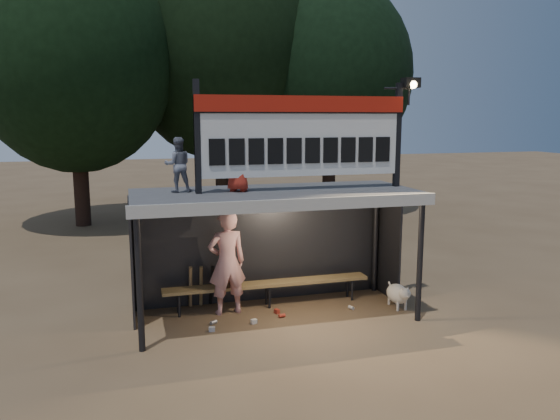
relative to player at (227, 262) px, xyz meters
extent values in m
plane|color=brown|center=(0.81, -0.39, -0.97)|extent=(80.00, 80.00, 0.00)
imported|color=white|center=(0.00, 0.00, 0.00)|extent=(0.75, 0.54, 1.95)
imported|color=slate|center=(-0.84, -0.11, 1.82)|extent=(0.46, 0.36, 0.95)
imported|color=#A12618|center=(0.17, -0.30, 1.86)|extent=(0.60, 0.54, 1.02)
cube|color=#3F3F41|center=(0.81, -0.39, 1.29)|extent=(5.00, 2.00, 0.12)
cube|color=beige|center=(0.81, -1.41, 1.25)|extent=(5.10, 0.06, 0.20)
cylinder|color=black|center=(-1.59, -1.29, 0.13)|extent=(0.10, 0.10, 2.20)
cylinder|color=black|center=(3.21, -1.29, 0.13)|extent=(0.10, 0.10, 2.20)
cylinder|color=black|center=(-1.59, 0.51, 0.13)|extent=(0.10, 0.10, 2.20)
cylinder|color=black|center=(3.21, 0.51, 0.13)|extent=(0.10, 0.10, 2.20)
cube|color=black|center=(0.81, 0.61, 0.13)|extent=(5.00, 0.04, 2.20)
cube|color=black|center=(-1.69, 0.11, 0.13)|extent=(0.04, 1.00, 2.20)
cube|color=black|center=(3.31, 0.11, 0.13)|extent=(0.04, 1.00, 2.20)
cylinder|color=black|center=(0.81, 0.61, 1.18)|extent=(5.00, 0.06, 0.06)
cube|color=black|center=(-0.54, -0.39, 2.30)|extent=(0.10, 0.10, 1.90)
cube|color=black|center=(3.16, -0.39, 2.30)|extent=(0.10, 0.10, 1.90)
cube|color=silver|center=(1.31, -0.39, 2.30)|extent=(3.80, 0.08, 1.40)
cube|color=#A9190C|center=(1.31, -0.44, 2.86)|extent=(3.80, 0.04, 0.28)
cube|color=black|center=(1.31, -0.45, 2.71)|extent=(3.80, 0.02, 0.03)
cube|color=black|center=(-0.22, -0.44, 2.05)|extent=(0.27, 0.03, 0.45)
cube|color=black|center=(0.12, -0.44, 2.05)|extent=(0.27, 0.03, 0.45)
cube|color=black|center=(0.46, -0.44, 2.05)|extent=(0.27, 0.03, 0.45)
cube|color=black|center=(0.80, -0.44, 2.05)|extent=(0.27, 0.03, 0.45)
cube|color=black|center=(1.14, -0.44, 2.05)|extent=(0.27, 0.03, 0.45)
cube|color=black|center=(1.48, -0.44, 2.05)|extent=(0.27, 0.03, 0.45)
cube|color=black|center=(1.82, -0.44, 2.05)|extent=(0.27, 0.03, 0.45)
cube|color=black|center=(2.16, -0.44, 2.05)|extent=(0.27, 0.03, 0.45)
cube|color=black|center=(2.50, -0.44, 2.05)|extent=(0.27, 0.03, 0.45)
cube|color=black|center=(2.84, -0.44, 2.05)|extent=(0.27, 0.03, 0.45)
cylinder|color=black|center=(3.11, -0.39, 3.15)|extent=(0.50, 0.04, 0.04)
cylinder|color=black|center=(3.36, -0.39, 3.00)|extent=(0.04, 0.04, 0.30)
cube|color=black|center=(3.36, -0.44, 3.25)|extent=(0.30, 0.22, 0.18)
sphere|color=#FFD88C|center=(3.36, -0.53, 3.21)|extent=(0.14, 0.14, 0.14)
cube|color=olive|center=(0.81, 0.16, -0.52)|extent=(4.00, 0.35, 0.06)
cylinder|color=black|center=(-0.89, 0.04, -0.75)|extent=(0.05, 0.05, 0.45)
cylinder|color=black|center=(-0.89, 0.28, -0.75)|extent=(0.05, 0.05, 0.45)
cylinder|color=black|center=(0.81, 0.04, -0.75)|extent=(0.05, 0.05, 0.45)
cylinder|color=black|center=(0.81, 0.28, -0.75)|extent=(0.05, 0.05, 0.45)
cylinder|color=black|center=(2.51, 0.04, -0.75)|extent=(0.05, 0.05, 0.45)
cylinder|color=black|center=(2.51, 0.28, -0.75)|extent=(0.05, 0.05, 0.45)
cylinder|color=black|center=(-3.19, 9.61, 0.90)|extent=(0.50, 0.50, 3.74)
ellipsoid|color=black|center=(-3.19, 9.61, 4.55)|extent=(6.46, 6.46, 7.48)
cylinder|color=#322016|center=(1.81, 11.11, 1.12)|extent=(0.50, 0.50, 4.18)
ellipsoid|color=black|center=(1.81, 11.11, 5.20)|extent=(7.22, 7.22, 8.36)
cylinder|color=black|center=(5.81, 10.11, 0.79)|extent=(0.50, 0.50, 3.52)
ellipsoid|color=black|center=(5.81, 10.11, 4.23)|extent=(6.08, 6.08, 7.04)
ellipsoid|color=white|center=(3.19, -0.57, -0.70)|extent=(0.36, 0.58, 0.36)
sphere|color=silver|center=(3.19, -0.85, -0.61)|extent=(0.22, 0.22, 0.22)
cone|color=beige|center=(3.19, -0.95, -0.63)|extent=(0.10, 0.10, 0.10)
cone|color=beige|center=(3.14, -0.87, -0.51)|extent=(0.06, 0.06, 0.07)
cone|color=beige|center=(3.24, -0.87, -0.51)|extent=(0.06, 0.06, 0.07)
cylinder|color=beige|center=(3.11, -0.75, -0.88)|extent=(0.05, 0.05, 0.18)
cylinder|color=beige|center=(3.27, -0.75, -0.88)|extent=(0.05, 0.05, 0.18)
cylinder|color=beige|center=(3.11, -0.39, -0.88)|extent=(0.05, 0.05, 0.18)
cylinder|color=silver|center=(3.27, -0.39, -0.88)|extent=(0.05, 0.05, 0.18)
cylinder|color=silver|center=(3.19, -0.27, -0.63)|extent=(0.04, 0.16, 0.14)
cylinder|color=#A27B4C|center=(-0.63, 0.43, -0.54)|extent=(0.07, 0.27, 0.84)
cylinder|color=olive|center=(-0.43, 0.43, -0.54)|extent=(0.07, 0.30, 0.83)
cylinder|color=black|center=(-0.23, 0.43, -0.54)|extent=(0.09, 0.33, 0.83)
cylinder|color=olive|center=(-0.03, 0.43, -0.54)|extent=(0.08, 0.35, 0.82)
cube|color=#B0301E|center=(0.88, -0.27, -0.93)|extent=(0.10, 0.12, 0.08)
cylinder|color=silver|center=(-0.34, -0.49, -0.94)|extent=(0.14, 0.12, 0.07)
cube|color=silver|center=(0.35, -0.65, -0.93)|extent=(0.12, 0.10, 0.08)
cylinder|color=red|center=(0.91, -0.49, -0.94)|extent=(0.13, 0.09, 0.07)
cube|color=#A9A9AE|center=(-0.42, -0.80, -0.93)|extent=(0.12, 0.09, 0.08)
cylinder|color=beige|center=(2.29, -0.45, -0.94)|extent=(0.10, 0.13, 0.07)
camera|label=1|loc=(-1.68, -9.60, 2.62)|focal=35.00mm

